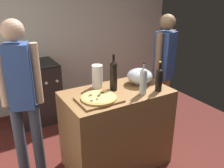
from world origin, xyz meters
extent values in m
cube|color=#511E19|center=(0.00, 1.30, -0.01)|extent=(4.16, 3.19, 0.02)
cube|color=silver|center=(0.00, 2.64, 1.30)|extent=(4.16, 0.10, 2.60)
cube|color=olive|center=(-0.07, 0.78, 0.45)|extent=(1.11, 0.63, 0.89)
cube|color=olive|center=(-0.33, 0.69, 0.90)|extent=(0.40, 0.32, 0.02)
cylinder|color=tan|center=(-0.33, 0.69, 0.92)|extent=(0.34, 0.34, 0.02)
cylinder|color=#EAC660|center=(-0.33, 0.69, 0.93)|extent=(0.30, 0.30, 0.00)
cylinder|color=brown|center=(-0.32, 0.70, 0.94)|extent=(0.03, 0.03, 0.01)
cylinder|color=brown|center=(-0.26, 0.74, 0.94)|extent=(0.03, 0.03, 0.01)
cylinder|color=brown|center=(-0.38, 0.75, 0.94)|extent=(0.03, 0.03, 0.01)
cylinder|color=brown|center=(-0.37, 0.64, 0.94)|extent=(0.02, 0.02, 0.01)
cylinder|color=brown|center=(-0.34, 0.69, 0.94)|extent=(0.02, 0.02, 0.01)
cylinder|color=brown|center=(-0.40, 0.74, 0.94)|extent=(0.02, 0.02, 0.01)
cylinder|color=brown|center=(-0.43, 0.63, 0.94)|extent=(0.03, 0.03, 0.01)
cylinder|color=#B2B2B7|center=(0.27, 0.85, 0.90)|extent=(0.12, 0.12, 0.01)
ellipsoid|color=silver|center=(0.27, 0.85, 0.98)|extent=(0.28, 0.28, 0.17)
cylinder|color=white|center=(-0.19, 0.99, 1.02)|extent=(0.11, 0.11, 0.25)
cylinder|color=#997551|center=(-0.19, 0.99, 1.02)|extent=(0.03, 0.03, 0.25)
cylinder|color=silver|center=(0.13, 0.60, 1.01)|extent=(0.07, 0.07, 0.23)
sphere|color=silver|center=(0.13, 0.60, 1.13)|extent=(0.07, 0.07, 0.07)
cylinder|color=silver|center=(0.13, 0.60, 1.18)|extent=(0.02, 0.02, 0.06)
cylinder|color=black|center=(0.13, 0.60, 1.22)|extent=(0.02, 0.02, 0.01)
cylinder|color=black|center=(-0.08, 0.84, 1.03)|extent=(0.08, 0.08, 0.27)
sphere|color=black|center=(-0.08, 0.84, 1.16)|extent=(0.08, 0.08, 0.08)
cylinder|color=black|center=(-0.08, 0.84, 1.23)|extent=(0.03, 0.03, 0.08)
cylinder|color=black|center=(-0.08, 0.84, 1.27)|extent=(0.03, 0.03, 0.01)
cylinder|color=black|center=(0.31, 0.58, 1.00)|extent=(0.07, 0.07, 0.20)
sphere|color=black|center=(0.31, 0.58, 1.10)|extent=(0.07, 0.07, 0.07)
cylinder|color=black|center=(0.31, 0.58, 1.16)|extent=(0.03, 0.03, 0.08)
cylinder|color=gold|center=(0.31, 0.58, 1.20)|extent=(0.03, 0.03, 0.01)
cube|color=black|center=(-0.57, 2.24, 0.44)|extent=(0.62, 0.57, 0.87)
cube|color=black|center=(-0.57, 2.24, 0.88)|extent=(0.62, 0.57, 0.02)
cylinder|color=silver|center=(-0.80, 1.94, 0.68)|extent=(0.04, 0.02, 0.04)
cylinder|color=silver|center=(-0.65, 1.94, 0.68)|extent=(0.04, 0.02, 0.04)
cylinder|color=silver|center=(-0.49, 1.94, 0.68)|extent=(0.04, 0.02, 0.04)
cylinder|color=silver|center=(-0.34, 1.94, 0.68)|extent=(0.04, 0.02, 0.04)
cylinder|color=black|center=(-0.64, 2.20, 0.91)|extent=(0.25, 0.25, 0.04)
cylinder|color=#383D4C|center=(-1.04, 1.09, 0.41)|extent=(0.11, 0.11, 0.82)
cylinder|color=#383D4C|center=(-0.87, 1.03, 0.41)|extent=(0.11, 0.11, 0.82)
cube|color=#334C8C|center=(-0.96, 1.06, 1.13)|extent=(0.27, 0.26, 0.62)
cylinder|color=tan|center=(-1.10, 1.11, 1.15)|extent=(0.08, 0.08, 0.59)
cylinder|color=tan|center=(-0.81, 1.01, 1.15)|extent=(0.08, 0.08, 0.59)
sphere|color=tan|center=(-0.96, 1.06, 1.55)|extent=(0.20, 0.20, 0.20)
cylinder|color=#D88C4C|center=(0.87, 1.06, 0.40)|extent=(0.11, 0.11, 0.80)
cylinder|color=#D88C4C|center=(0.72, 1.02, 0.40)|extent=(0.11, 0.11, 0.80)
cube|color=#334C8C|center=(0.80, 1.04, 1.10)|extent=(0.26, 0.25, 0.60)
cylinder|color=#936B4C|center=(0.94, 1.08, 1.12)|extent=(0.08, 0.08, 0.57)
cylinder|color=#936B4C|center=(0.65, 1.00, 1.12)|extent=(0.08, 0.08, 0.57)
sphere|color=#936B4C|center=(0.80, 1.04, 1.51)|extent=(0.19, 0.19, 0.19)
camera|label=1|loc=(-1.28, -1.17, 1.89)|focal=38.78mm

